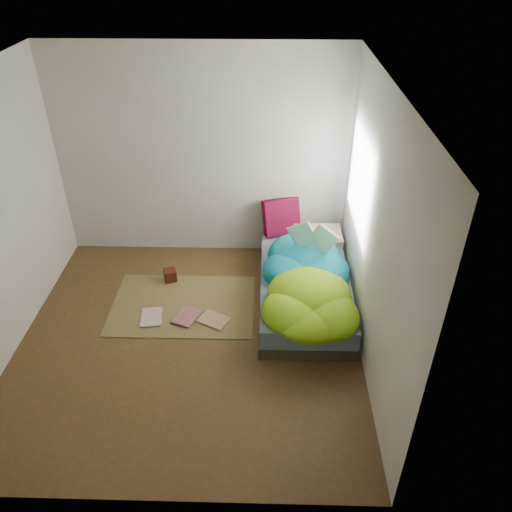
{
  "coord_description": "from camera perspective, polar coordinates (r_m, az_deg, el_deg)",
  "views": [
    {
      "loc": [
        0.79,
        -3.81,
        3.63
      ],
      "look_at": [
        0.67,
        0.75,
        0.55
      ],
      "focal_mm": 35.0,
      "sensor_mm": 36.0,
      "label": 1
    }
  ],
  "objects": [
    {
      "name": "duvet",
      "position": [
        5.34,
        5.83,
        -1.96
      ],
      "size": [
        0.96,
        1.84,
        0.34
      ],
      "primitive_type": null,
      "color": "#08537C",
      "rests_on": "bed"
    },
    {
      "name": "pillow_floral",
      "position": [
        6.17,
        7.1,
        2.21
      ],
      "size": [
        0.59,
        0.39,
        0.13
      ],
      "primitive_type": "cube",
      "rotation": [
        0.0,
        0.0,
        0.06
      ],
      "color": "silver",
      "rests_on": "bed"
    },
    {
      "name": "bed",
      "position": [
        5.72,
        5.51,
        -3.44
      ],
      "size": [
        1.0,
        2.0,
        0.34
      ],
      "color": "#31291A",
      "rests_on": "ground"
    },
    {
      "name": "open_book",
      "position": [
        5.47,
        6.54,
        2.92
      ],
      "size": [
        0.47,
        0.25,
        0.28
      ],
      "primitive_type": null,
      "rotation": [
        0.0,
        0.0,
        -0.34
      ],
      "color": "#2C8730",
      "rests_on": "duvet"
    },
    {
      "name": "floor_book_a",
      "position": [
        5.63,
        -13.01,
        -6.9
      ],
      "size": [
        0.26,
        0.33,
        0.02
      ],
      "primitive_type": "imported",
      "rotation": [
        0.0,
        0.0,
        0.11
      ],
      "color": "silver",
      "rests_on": "rug"
    },
    {
      "name": "rug",
      "position": [
        5.74,
        -8.31,
        -5.52
      ],
      "size": [
        1.6,
        1.1,
        0.01
      ],
      "primitive_type": "cube",
      "color": "brown",
      "rests_on": "ground"
    },
    {
      "name": "pillow_magenta",
      "position": [
        6.23,
        2.91,
        4.51
      ],
      "size": [
        0.47,
        0.28,
        0.45
      ],
      "primitive_type": "cube",
      "rotation": [
        0.0,
        0.0,
        0.34
      ],
      "color": "#46041D",
      "rests_on": "bed"
    },
    {
      "name": "ground",
      "position": [
        5.32,
        -7.57,
        -9.39
      ],
      "size": [
        3.5,
        3.5,
        0.0
      ],
      "primitive_type": "cube",
      "color": "#46331B",
      "rests_on": "ground"
    },
    {
      "name": "room_walls",
      "position": [
        4.38,
        -8.96,
        6.34
      ],
      "size": [
        3.54,
        3.54,
        2.62
      ],
      "color": "#B4B2AB",
      "rests_on": "ground"
    },
    {
      "name": "floor_book_b",
      "position": [
        5.6,
        -8.93,
        -6.55
      ],
      "size": [
        0.33,
        0.37,
        0.03
      ],
      "primitive_type": "imported",
      "rotation": [
        0.0,
        0.0,
        -0.39
      ],
      "color": "#C26F75",
      "rests_on": "rug"
    },
    {
      "name": "wooden_box",
      "position": [
        6.09,
        -9.77,
        -2.16
      ],
      "size": [
        0.18,
        0.18,
        0.14
      ],
      "primitive_type": "cube",
      "rotation": [
        0.0,
        0.0,
        0.34
      ],
      "color": "#38110C",
      "rests_on": "rug"
    },
    {
      "name": "floor_book_c",
      "position": [
        5.41,
        -5.5,
        -7.99
      ],
      "size": [
        0.38,
        0.35,
        0.02
      ],
      "primitive_type": "imported",
      "rotation": [
        0.0,
        0.0,
        1.08
      ],
      "color": "tan",
      "rests_on": "rug"
    }
  ]
}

